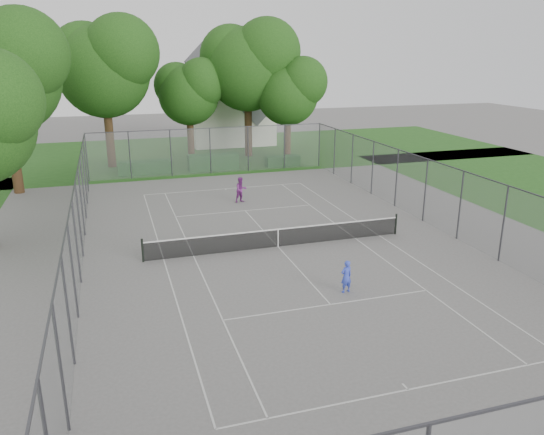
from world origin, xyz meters
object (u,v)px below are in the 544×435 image
object	(u,v)px
girl_player	(346,276)
woman_player	(241,190)
tennis_net	(278,237)
house	(230,103)

from	to	relation	value
girl_player	woman_player	distance (m)	13.90
tennis_net	house	xyz separation A→B (m)	(4.63, 30.36, 3.52)
house	woman_player	xyz separation A→B (m)	(-4.39, -22.06, -3.23)
girl_player	house	bearing A→B (deg)	-106.48
woman_player	tennis_net	bearing A→B (deg)	-108.87
tennis_net	girl_player	xyz separation A→B (m)	(1.00, -5.57, 0.16)
house	woman_player	world-z (taller)	house
tennis_net	woman_player	distance (m)	8.31
tennis_net	woman_player	size ratio (longest dim) A/B	8.04
tennis_net	house	distance (m)	30.91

